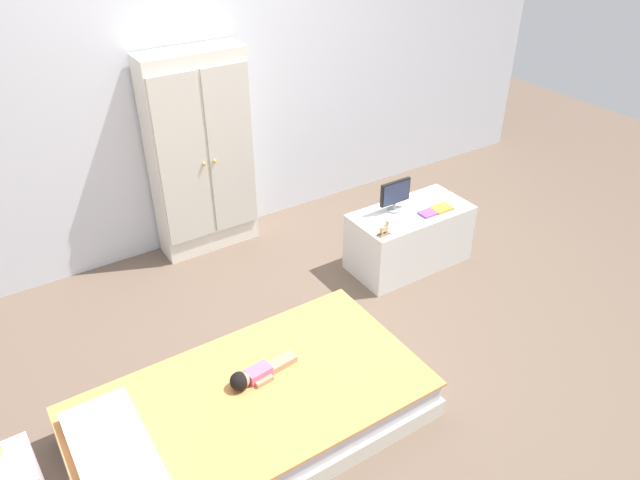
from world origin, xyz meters
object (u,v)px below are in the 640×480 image
at_px(rocking_horse_toy, 385,228).
at_px(tv_monitor, 395,194).
at_px(wardrobe, 201,155).
at_px(bed, 253,412).
at_px(book_purple, 428,213).
at_px(book_orange, 441,208).
at_px(doll, 251,376).
at_px(tv_stand, 409,237).

bearing_deg(rocking_horse_toy, tv_monitor, 40.32).
bearing_deg(wardrobe, bed, -107.45).
bearing_deg(book_purple, bed, -159.74).
relative_size(bed, rocking_horse_toy, 16.67).
bearing_deg(bed, book_orange, 18.98).
distance_m(doll, book_purple, 1.75).
bearing_deg(book_purple, rocking_horse_toy, -173.79).
relative_size(wardrobe, tv_monitor, 6.13).
bearing_deg(wardrobe, book_orange, -41.15).
bearing_deg(bed, book_purple, 20.26).
distance_m(wardrobe, rocking_horse_toy, 1.41).
distance_m(doll, tv_monitor, 1.68).
distance_m(doll, wardrobe, 1.80).
height_order(doll, book_purple, book_purple).
relative_size(tv_stand, tv_monitor, 3.55).
xyz_separation_m(doll, tv_stand, (1.59, 0.64, -0.05)).
relative_size(wardrobe, tv_stand, 1.73).
xyz_separation_m(wardrobe, rocking_horse_toy, (0.74, -1.16, -0.25)).
height_order(wardrobe, book_purple, wardrobe).
xyz_separation_m(bed, doll, (0.05, 0.08, 0.16)).
xyz_separation_m(doll, tv_monitor, (1.50, 0.71, 0.29)).
distance_m(tv_stand, rocking_horse_toy, 0.46).
distance_m(rocking_horse_toy, book_orange, 0.54).
bearing_deg(book_purple, book_orange, 0.00).
xyz_separation_m(wardrobe, book_purple, (1.16, -1.12, -0.29)).
bearing_deg(tv_monitor, book_orange, -30.37).
bearing_deg(rocking_horse_toy, tv_stand, 21.99).
bearing_deg(tv_stand, bed, -156.17).
xyz_separation_m(doll, book_purple, (1.66, 0.55, 0.17)).
height_order(wardrobe, tv_stand, wardrobe).
relative_size(rocking_horse_toy, book_purple, 0.94).
bearing_deg(tv_stand, book_purple, -56.21).
bearing_deg(bed, wardrobe, 72.55).
height_order(rocking_horse_toy, book_orange, rocking_horse_toy).
height_order(bed, wardrobe, wardrobe).
distance_m(bed, tv_stand, 1.80).
relative_size(doll, rocking_horse_toy, 3.70).
relative_size(tv_stand, rocking_horse_toy, 8.04).
bearing_deg(doll, rocking_horse_toy, 21.93).
distance_m(bed, wardrobe, 1.94).
distance_m(doll, rocking_horse_toy, 1.36).
relative_size(tv_monitor, book_orange, 1.65).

